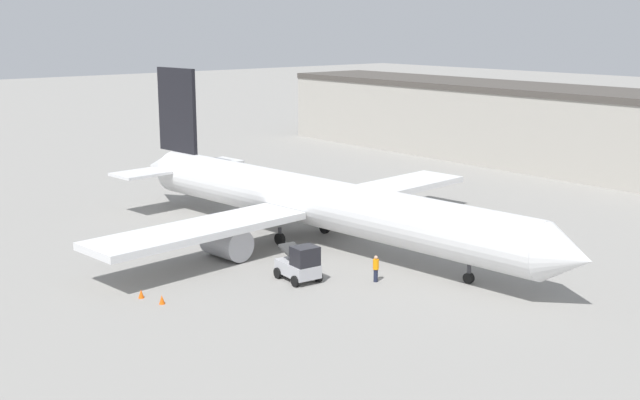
{
  "coord_description": "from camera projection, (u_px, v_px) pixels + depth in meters",
  "views": [
    {
      "loc": [
        45.16,
        -37.45,
        16.35
      ],
      "look_at": [
        0.0,
        0.0,
        3.38
      ],
      "focal_mm": 45.0,
      "sensor_mm": 36.0,
      "label": 1
    }
  ],
  "objects": [
    {
      "name": "belt_loader_truck",
      "position": [
        300.0,
        264.0,
        51.73
      ],
      "size": [
        3.14,
        2.27,
        2.45
      ],
      "rotation": [
        0.0,
        0.0,
        -0.09
      ],
      "color": "#B2B2B7",
      "rests_on": "ground_plane"
    },
    {
      "name": "terminal_building",
      "position": [
        592.0,
        132.0,
        88.08
      ],
      "size": [
        89.51,
        12.11,
        9.23
      ],
      "color": "#ADA89E",
      "rests_on": "ground_plane"
    },
    {
      "name": "safety_cone_far",
      "position": [
        162.0,
        300.0,
        47.64
      ],
      "size": [
        0.36,
        0.36,
        0.55
      ],
      "color": "#EF590F",
      "rests_on": "ground_plane"
    },
    {
      "name": "ground_crew_worker",
      "position": [
        376.0,
        268.0,
        51.61
      ],
      "size": [
        0.39,
        0.39,
        1.76
      ],
      "rotation": [
        0.0,
        0.0,
        3.06
      ],
      "color": "#1E2338",
      "rests_on": "ground_plane"
    },
    {
      "name": "airplane",
      "position": [
        309.0,
        201.0,
        60.93
      ],
      "size": [
        44.67,
        36.26,
        12.5
      ],
      "rotation": [
        0.0,
        0.0,
        0.09
      ],
      "color": "silver",
      "rests_on": "ground_plane"
    },
    {
      "name": "ground_plane",
      "position": [
        320.0,
        243.0,
        60.82
      ],
      "size": [
        400.0,
        400.0,
        0.0
      ],
      "primitive_type": "plane",
      "color": "gray"
    },
    {
      "name": "safety_cone_near",
      "position": [
        141.0,
        294.0,
        48.68
      ],
      "size": [
        0.36,
        0.36,
        0.55
      ],
      "color": "#EF590F",
      "rests_on": "ground_plane"
    },
    {
      "name": "baggage_tug",
      "position": [
        221.0,
        228.0,
        61.14
      ],
      "size": [
        3.8,
        2.48,
        2.3
      ],
      "rotation": [
        0.0,
        0.0,
        -0.16
      ],
      "color": "silver",
      "rests_on": "ground_plane"
    }
  ]
}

